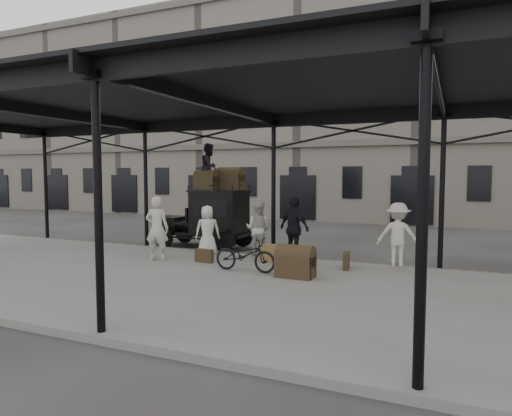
{
  "coord_description": "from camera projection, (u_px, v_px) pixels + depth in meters",
  "views": [
    {
      "loc": [
        5.36,
        -11.57,
        2.78
      ],
      "look_at": [
        -0.44,
        1.6,
        1.7
      ],
      "focal_mm": 32.0,
      "sensor_mm": 36.0,
      "label": 1
    }
  ],
  "objects": [
    {
      "name": "porter_official",
      "position": [
        294.0,
        228.0,
        13.87
      ],
      "size": [
        1.24,
        0.93,
        1.95
      ],
      "primitive_type": "imported",
      "rotation": [
        0.0,
        0.0,
        2.69
      ],
      "color": "black",
      "rests_on": "platform"
    },
    {
      "name": "ground",
      "position": [
        247.0,
        272.0,
        12.92
      ],
      "size": [
        120.0,
        120.0,
        0.0
      ],
      "primitive_type": "plane",
      "color": "#383533",
      "rests_on": "ground"
    },
    {
      "name": "porter_centre",
      "position": [
        208.0,
        230.0,
        14.71
      ],
      "size": [
        0.94,
        0.84,
        1.62
      ],
      "primitive_type": "imported",
      "rotation": [
        0.0,
        0.0,
        3.67
      ],
      "color": "silver",
      "rests_on": "platform"
    },
    {
      "name": "steamer_trunk_roof_near",
      "position": [
        206.0,
        182.0,
        16.73
      ],
      "size": [
        0.88,
        0.57,
        0.63
      ],
      "primitive_type": null,
      "rotation": [
        0.0,
        0.0,
        -0.06
      ],
      "color": "#3F301D",
      "rests_on": "taxi"
    },
    {
      "name": "suitcase_upright",
      "position": [
        346.0,
        261.0,
        12.63
      ],
      "size": [
        0.24,
        0.62,
        0.45
      ],
      "primitive_type": "cube",
      "rotation": [
        0.0,
        0.0,
        0.15
      ],
      "color": "#3F301D",
      "rests_on": "platform"
    },
    {
      "name": "suitcase_flat",
      "position": [
        204.0,
        256.0,
        13.55
      ],
      "size": [
        0.61,
        0.22,
        0.4
      ],
      "primitive_type": "cube",
      "rotation": [
        0.0,
        0.0,
        -0.11
      ],
      "color": "#3F301D",
      "rests_on": "platform"
    },
    {
      "name": "steamer_trunk_platform",
      "position": [
        295.0,
        264.0,
        11.6
      ],
      "size": [
        0.97,
        0.61,
        0.69
      ],
      "primitive_type": null,
      "rotation": [
        0.0,
        0.0,
        -0.04
      ],
      "color": "#3F301D",
      "rests_on": "platform"
    },
    {
      "name": "taxi",
      "position": [
        212.0,
        216.0,
        17.02
      ],
      "size": [
        3.65,
        1.55,
        2.18
      ],
      "color": "black",
      "rests_on": "ground"
    },
    {
      "name": "wicker_hamper",
      "position": [
        272.0,
        253.0,
        13.67
      ],
      "size": [
        0.67,
        0.55,
        0.5
      ],
      "primitive_type": "cube",
      "rotation": [
        0.0,
        0.0,
        -0.19
      ],
      "color": "brown",
      "rests_on": "platform"
    },
    {
      "name": "bicycle",
      "position": [
        245.0,
        254.0,
        12.29
      ],
      "size": [
        1.76,
        0.62,
        0.92
      ],
      "primitive_type": "imported",
      "rotation": [
        0.0,
        0.0,
        1.57
      ],
      "color": "black",
      "rests_on": "platform"
    },
    {
      "name": "steamer_trunk_roof_far",
      "position": [
        230.0,
        181.0,
        16.83
      ],
      "size": [
        0.99,
        0.63,
        0.71
      ],
      "primitive_type": null,
      "rotation": [
        0.0,
        0.0,
        -0.04
      ],
      "color": "#3F301D",
      "rests_on": "taxi"
    },
    {
      "name": "porter_left",
      "position": [
        157.0,
        228.0,
        13.82
      ],
      "size": [
        0.81,
        0.63,
        1.96
      ],
      "primitive_type": "imported",
      "rotation": [
        0.0,
        0.0,
        3.39
      ],
      "color": "beige",
      "rests_on": "platform"
    },
    {
      "name": "canopy",
      "position": [
        217.0,
        98.0,
        11.0
      ],
      "size": [
        22.5,
        9.0,
        4.74
      ],
      "color": "black",
      "rests_on": "ground"
    },
    {
      "name": "porter_right",
      "position": [
        398.0,
        235.0,
        12.92
      ],
      "size": [
        1.2,
        0.71,
        1.82
      ],
      "primitive_type": "imported",
      "rotation": [
        0.0,
        0.0,
        3.18
      ],
      "color": "beige",
      "rests_on": "platform"
    },
    {
      "name": "porter_midleft",
      "position": [
        258.0,
        229.0,
        14.67
      ],
      "size": [
        0.86,
        0.67,
        1.74
      ],
      "primitive_type": "imported",
      "rotation": [
        0.0,
        0.0,
        3.16
      ],
      "color": "beige",
      "rests_on": "platform"
    },
    {
      "name": "building_frontage",
      "position": [
        367.0,
        107.0,
        28.82
      ],
      "size": [
        64.0,
        8.0,
        14.0
      ],
      "primitive_type": "cube",
      "color": "slate",
      "rests_on": "ground"
    },
    {
      "name": "porter_roof",
      "position": [
        210.0,
        167.0,
        16.8
      ],
      "size": [
        0.69,
        0.87,
        1.72
      ],
      "primitive_type": "imported",
      "rotation": [
        0.0,
        0.0,
        1.62
      ],
      "color": "black",
      "rests_on": "taxi"
    },
    {
      "name": "platform",
      "position": [
        213.0,
        285.0,
        11.09
      ],
      "size": [
        28.0,
        8.0,
        0.15
      ],
      "primitive_type": "cube",
      "color": "slate",
      "rests_on": "ground"
    }
  ]
}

